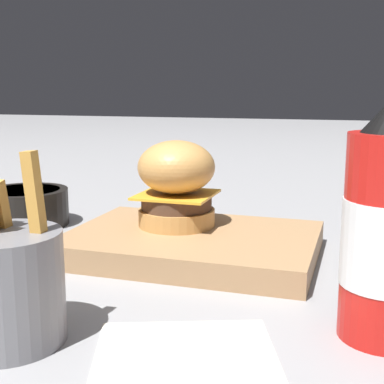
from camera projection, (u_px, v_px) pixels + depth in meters
ground_plane at (209, 239)px, 0.72m from camera, size 6.00×6.00×0.00m
serving_board at (192, 244)px, 0.65m from camera, size 0.30×0.21×0.03m
burger at (176, 183)px, 0.67m from camera, size 0.10×0.10×0.11m
fries_basket at (6, 285)px, 0.42m from camera, size 0.09×0.09×0.15m
side_bowl at (25, 206)px, 0.80m from camera, size 0.13×0.13×0.05m
ketchup_puddle at (176, 210)px, 0.89m from camera, size 0.05×0.05×0.00m
parchment_square at (186, 361)px, 0.40m from camera, size 0.18×0.18×0.00m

